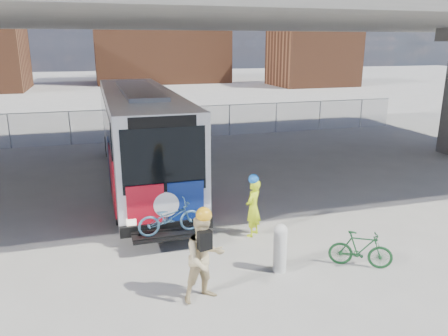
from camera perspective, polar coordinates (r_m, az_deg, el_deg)
name	(u,v)px	position (r m, az deg, el deg)	size (l,w,h in m)	color
ground	(222,214)	(14.14, -0.33, -6.09)	(160.00, 160.00, 0.00)	#9E9991
bus	(140,128)	(17.53, -10.91, 5.16)	(2.67, 12.93, 3.69)	silver
overpass	(191,8)	(17.02, -4.39, 20.09)	(40.00, 16.00, 7.95)	#605E59
chainlink_fence	(162,115)	(25.15, -8.08, 6.92)	(30.00, 0.06, 30.00)	gray
brick_buildings	(128,43)	(61.00, -12.47, 15.71)	(54.00, 22.00, 12.00)	brown
bollard	(280,246)	(10.63, 7.35, -10.11)	(0.32, 0.32, 1.23)	silver
cyclist_hivis	(253,206)	(12.39, 3.82, -5.01)	(0.71, 0.71, 1.83)	#DFFF1A
cyclist_tan	(204,257)	(9.35, -2.57, -11.53)	(1.07, 0.92, 2.10)	#D6BE89
bike_parked	(361,249)	(11.35, 17.41, -10.11)	(0.43, 1.53, 0.92)	#164721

